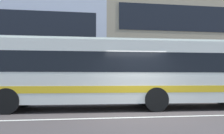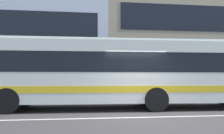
% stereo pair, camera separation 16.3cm
% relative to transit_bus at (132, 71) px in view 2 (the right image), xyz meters
% --- Properties ---
extents(ground_plane, '(160.00, 160.00, 0.00)m').
position_rel_transit_bus_xyz_m(ground_plane, '(-0.08, -2.39, -1.70)').
color(ground_plane, '#453D3C').
extents(lane_centre_line, '(60.00, 0.16, 0.01)m').
position_rel_transit_bus_xyz_m(lane_centre_line, '(-0.08, -2.39, -1.69)').
color(lane_centre_line, silver).
rests_on(lane_centre_line, ground_plane).
extents(apartment_block_right, '(25.06, 9.43, 11.07)m').
position_rel_transit_bus_xyz_m(apartment_block_right, '(12.15, 11.97, 3.84)').
color(apartment_block_right, tan).
rests_on(apartment_block_right, ground_plane).
extents(transit_bus, '(12.34, 2.95, 3.07)m').
position_rel_transit_bus_xyz_m(transit_bus, '(0.00, 0.00, 0.00)').
color(transit_bus, silver).
rests_on(transit_bus, ground_plane).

